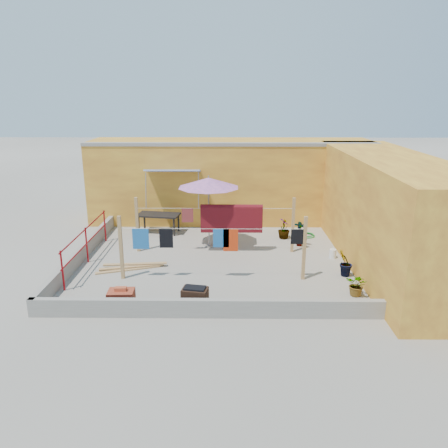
# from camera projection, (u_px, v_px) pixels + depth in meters

# --- Properties ---
(ground) EXTENTS (80.00, 80.00, 0.00)m
(ground) POSITION_uv_depth(u_px,v_px,m) (214.00, 260.00, 13.48)
(ground) COLOR #9E998E
(ground) RESTS_ON ground
(wall_back) EXTENTS (11.00, 3.27, 3.21)m
(wall_back) POSITION_uv_depth(u_px,v_px,m) (230.00, 180.00, 17.51)
(wall_back) COLOR gold
(wall_back) RESTS_ON ground
(wall_right) EXTENTS (2.40, 9.00, 3.20)m
(wall_right) POSITION_uv_depth(u_px,v_px,m) (389.00, 211.00, 12.96)
(wall_right) COLOR gold
(wall_right) RESTS_ON ground
(parapet_front) EXTENTS (8.30, 0.16, 0.44)m
(parapet_front) POSITION_uv_depth(u_px,v_px,m) (209.00, 308.00, 9.99)
(parapet_front) COLOR gray
(parapet_front) RESTS_ON ground
(parapet_left) EXTENTS (0.16, 7.30, 0.44)m
(parapet_left) POSITION_uv_depth(u_px,v_px,m) (82.00, 253.00, 13.46)
(parapet_left) COLOR gray
(parapet_left) RESTS_ON ground
(red_railing) EXTENTS (0.05, 4.20, 1.10)m
(red_railing) POSITION_uv_depth(u_px,v_px,m) (86.00, 240.00, 13.12)
(red_railing) COLOR maroon
(red_railing) RESTS_ON ground
(clothesline_rig) EXTENTS (5.09, 2.35, 1.80)m
(clothesline_rig) POSITION_uv_depth(u_px,v_px,m) (228.00, 222.00, 13.69)
(clothesline_rig) COLOR tan
(clothesline_rig) RESTS_ON ground
(patio_umbrella) EXTENTS (2.03, 2.03, 2.41)m
(patio_umbrella) POSITION_uv_depth(u_px,v_px,m) (209.00, 183.00, 14.12)
(patio_umbrella) COLOR gray
(patio_umbrella) RESTS_ON ground
(outdoor_table) EXTENTS (1.62, 0.99, 0.71)m
(outdoor_table) POSITION_uv_depth(u_px,v_px,m) (159.00, 216.00, 16.00)
(outdoor_table) COLOR black
(outdoor_table) RESTS_ON ground
(brick_stack) EXTENTS (0.63, 0.47, 0.54)m
(brick_stack) POSITION_uv_depth(u_px,v_px,m) (121.00, 299.00, 10.42)
(brick_stack) COLOR maroon
(brick_stack) RESTS_ON ground
(lumber_pile) EXTENTS (1.99, 0.76, 0.12)m
(lumber_pile) POSITION_uv_depth(u_px,v_px,m) (132.00, 267.00, 12.81)
(lumber_pile) COLOR tan
(lumber_pile) RESTS_ON ground
(brazier) EXTENTS (0.66, 0.50, 0.54)m
(brazier) POSITION_uv_depth(u_px,v_px,m) (195.00, 298.00, 10.41)
(brazier) COLOR #311E13
(brazier) RESTS_ON ground
(white_basin) EXTENTS (0.48, 0.48, 0.08)m
(white_basin) POSITION_uv_depth(u_px,v_px,m) (205.00, 307.00, 10.40)
(white_basin) COLOR silver
(white_basin) RESTS_ON ground
(water_jug_a) EXTENTS (0.21, 0.21, 0.33)m
(water_jug_a) POSITION_uv_depth(u_px,v_px,m) (333.00, 254.00, 13.63)
(water_jug_a) COLOR silver
(water_jug_a) RESTS_ON ground
(water_jug_b) EXTENTS (0.20, 0.20, 0.32)m
(water_jug_b) POSITION_uv_depth(u_px,v_px,m) (302.00, 237.00, 15.28)
(water_jug_b) COLOR silver
(water_jug_b) RESTS_ON ground
(green_hose) EXTENTS (0.58, 0.58, 0.08)m
(green_hose) POSITION_uv_depth(u_px,v_px,m) (307.00, 235.00, 15.75)
(green_hose) COLOR #1A7828
(green_hose) RESTS_ON ground
(plant_back_a) EXTENTS (0.83, 0.81, 0.70)m
(plant_back_a) POSITION_uv_depth(u_px,v_px,m) (226.00, 221.00, 16.44)
(plant_back_a) COLOR #225117
(plant_back_a) RESTS_ON ground
(plant_back_b) EXTENTS (0.44, 0.44, 0.73)m
(plant_back_b) POSITION_uv_depth(u_px,v_px,m) (284.00, 229.00, 15.42)
(plant_back_b) COLOR #225117
(plant_back_b) RESTS_ON ground
(plant_right_a) EXTENTS (0.56, 0.48, 0.90)m
(plant_right_a) POSITION_uv_depth(u_px,v_px,m) (300.00, 233.00, 14.64)
(plant_right_a) COLOR #225117
(plant_right_a) RESTS_ON ground
(plant_right_b) EXTENTS (0.55, 0.54, 0.78)m
(plant_right_b) POSITION_uv_depth(u_px,v_px,m) (345.00, 263.00, 12.19)
(plant_right_b) COLOR #225117
(plant_right_b) RESTS_ON ground
(plant_right_c) EXTENTS (0.71, 0.69, 0.59)m
(plant_right_c) POSITION_uv_depth(u_px,v_px,m) (357.00, 285.00, 11.02)
(plant_right_c) COLOR #225117
(plant_right_c) RESTS_ON ground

